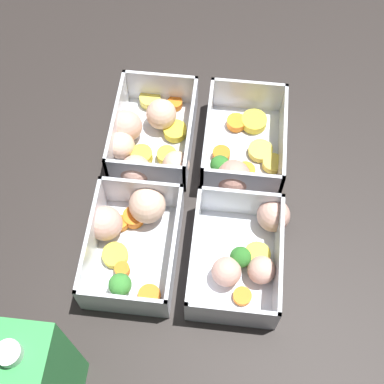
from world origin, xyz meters
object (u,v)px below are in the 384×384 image
container_far_right (148,137)px  container_near_right (241,152)px  juice_carton (37,374)px  container_far_left (130,235)px  container_near_left (245,253)px

container_far_right → container_near_right: bearing=-94.2°
container_far_right → juice_carton: juice_carton is taller
container_near_right → juice_carton: size_ratio=0.90×
container_far_left → container_far_right: bearing=-0.1°
container_far_left → juice_carton: bearing=163.7°
container_near_left → container_far_left: bearing=86.7°
juice_carton → container_near_left: bearing=-48.3°
container_near_left → container_near_right: same height
juice_carton → container_far_left: bearing=-16.3°
container_near_left → juice_carton: juice_carton is taller
container_near_right → container_far_right: size_ratio=0.94×
container_far_right → container_near_left: bearing=-137.4°
container_near_right → container_far_left: bearing=137.0°
container_near_left → juice_carton: (-0.19, 0.22, 0.07)m
container_near_left → container_far_right: (0.17, 0.16, 0.00)m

